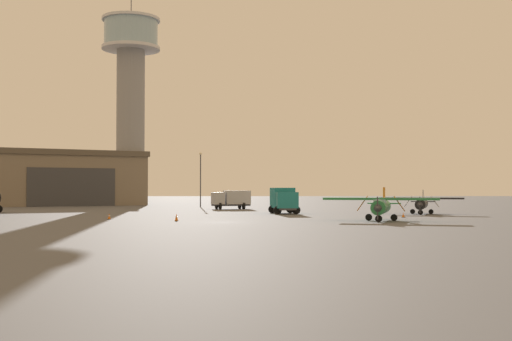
# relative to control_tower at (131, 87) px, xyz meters

# --- Properties ---
(ground_plane) EXTENTS (400.00, 400.00, 0.00)m
(ground_plane) POSITION_rel_control_tower_xyz_m (19.56, -62.80, -22.49)
(ground_plane) COLOR #545456
(control_tower) EXTENTS (10.98, 10.98, 39.55)m
(control_tower) POSITION_rel_control_tower_xyz_m (0.00, 0.00, 0.00)
(control_tower) COLOR gray
(control_tower) RESTS_ON ground_plane
(hangar) EXTENTS (36.53, 34.94, 9.98)m
(hangar) POSITION_rel_control_tower_xyz_m (-14.11, 1.47, -17.49)
(hangar) COLOR #7A6B56
(hangar) RESTS_ON ground_plane
(airplane_black) EXTENTS (9.92, 7.81, 2.96)m
(airplane_black) POSITION_rel_control_tower_xyz_m (43.31, -44.38, -21.11)
(airplane_black) COLOR black
(airplane_black) RESTS_ON ground_plane
(airplane_green) EXTENTS (10.99, 8.62, 3.26)m
(airplane_green) POSITION_rel_control_tower_xyz_m (34.87, -60.80, -20.97)
(airplane_green) COLOR #287A42
(airplane_green) RESTS_ON ground_plane
(truck_box_silver) EXTENTS (6.07, 4.12, 2.80)m
(truck_box_silver) POSITION_rel_control_tower_xyz_m (19.69, -25.16, -20.91)
(truck_box_silver) COLOR #38383D
(truck_box_silver) RESTS_ON ground_plane
(truck_box_teal) EXTENTS (3.80, 5.81, 3.21)m
(truck_box_teal) POSITION_rel_control_tower_xyz_m (26.50, -42.65, -20.73)
(truck_box_teal) COLOR #38383D
(truck_box_teal) RESTS_ON ground_plane
(light_post_east) EXTENTS (0.44, 0.44, 9.20)m
(light_post_east) POSITION_rel_control_tower_xyz_m (14.25, -14.13, -17.05)
(light_post_east) COLOR #38383D
(light_post_east) RESTS_ON ground_plane
(traffic_cone_near_left) EXTENTS (0.36, 0.36, 0.70)m
(traffic_cone_near_left) POSITION_rel_control_tower_xyz_m (15.06, -60.63, -22.15)
(traffic_cone_near_left) COLOR black
(traffic_cone_near_left) RESTS_ON ground_plane
(traffic_cone_near_right) EXTENTS (0.36, 0.36, 0.60)m
(traffic_cone_near_right) POSITION_rel_control_tower_xyz_m (7.86, -57.05, -22.20)
(traffic_cone_near_right) COLOR black
(traffic_cone_near_right) RESTS_ON ground_plane
(traffic_cone_mid_apron) EXTENTS (0.36, 0.36, 0.55)m
(traffic_cone_mid_apron) POSITION_rel_control_tower_xyz_m (38.82, -53.44, -22.23)
(traffic_cone_mid_apron) COLOR black
(traffic_cone_mid_apron) RESTS_ON ground_plane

